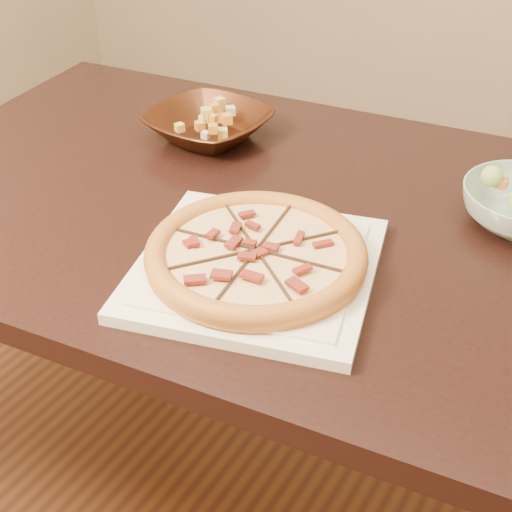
% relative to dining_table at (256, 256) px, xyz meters
% --- Properties ---
extents(dining_table, '(1.38, 0.98, 0.75)m').
position_rel_dining_table_xyz_m(dining_table, '(0.00, 0.00, 0.00)').
color(dining_table, black).
rests_on(dining_table, floor).
extents(plate, '(0.40, 0.40, 0.02)m').
position_rel_dining_table_xyz_m(plate, '(0.11, -0.17, 0.12)').
color(plate, white).
rests_on(plate, dining_table).
extents(pizza, '(0.31, 0.31, 0.03)m').
position_rel_dining_table_xyz_m(pizza, '(0.11, -0.17, 0.15)').
color(pizza, orange).
rests_on(pizza, plate).
extents(bronze_bowl, '(0.24, 0.24, 0.05)m').
position_rel_dining_table_xyz_m(bronze_bowl, '(-0.20, 0.15, 0.14)').
color(bronze_bowl, '#502A16').
rests_on(bronze_bowl, dining_table).
extents(mixed_dish, '(0.08, 0.11, 0.03)m').
position_rel_dining_table_xyz_m(mixed_dish, '(-0.20, 0.15, 0.18)').
color(mixed_dish, beige).
rests_on(mixed_dish, bronze_bowl).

